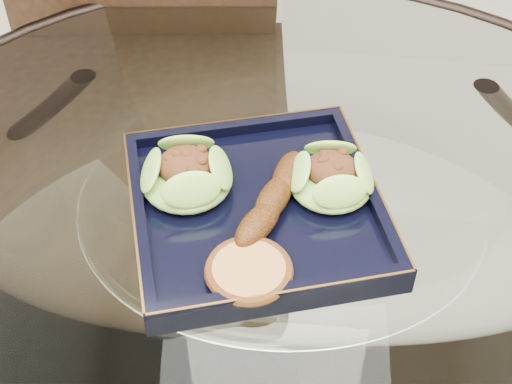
{
  "coord_description": "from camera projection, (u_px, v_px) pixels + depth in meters",
  "views": [
    {
      "loc": [
        -0.0,
        -0.54,
        1.34
      ],
      "look_at": [
        -0.03,
        0.01,
        0.8
      ],
      "focal_mm": 50.0,
      "sensor_mm": 36.0,
      "label": 1
    }
  ],
  "objects": [
    {
      "name": "roasted_plantain",
      "position": [
        274.0,
        198.0,
        0.77
      ],
      "size": [
        0.09,
        0.15,
        0.03
      ],
      "primitive_type": "ellipsoid",
      "rotation": [
        0.0,
        0.0,
        1.19
      ],
      "color": "#5A2B09",
      "rests_on": "navy_plate"
    },
    {
      "name": "dining_chair",
      "position": [
        146.0,
        137.0,
        1.17
      ],
      "size": [
        0.47,
        0.47,
        1.05
      ],
      "rotation": [
        0.0,
        0.0,
        0.05
      ],
      "color": "#321E10",
      "rests_on": "ground"
    },
    {
      "name": "dining_table",
      "position": [
        277.0,
        314.0,
        0.91
      ],
      "size": [
        1.13,
        1.13,
        0.77
      ],
      "color": "white",
      "rests_on": "ground"
    },
    {
      "name": "lettuce_wrap_left",
      "position": [
        187.0,
        177.0,
        0.79
      ],
      "size": [
        0.12,
        0.12,
        0.04
      ],
      "primitive_type": "ellipsoid",
      "rotation": [
        0.0,
        0.0,
        -0.26
      ],
      "color": "#5FA02E",
      "rests_on": "navy_plate"
    },
    {
      "name": "lettuce_wrap_right",
      "position": [
        331.0,
        180.0,
        0.79
      ],
      "size": [
        0.12,
        0.12,
        0.03
      ],
      "primitive_type": "ellipsoid",
      "rotation": [
        0.0,
        0.0,
        -0.33
      ],
      "color": "#5BA931",
      "rests_on": "navy_plate"
    },
    {
      "name": "navy_plate",
      "position": [
        256.0,
        211.0,
        0.79
      ],
      "size": [
        0.33,
        0.33,
        0.02
      ],
      "primitive_type": "cube",
      "rotation": [
        0.0,
        0.0,
        0.24
      ],
      "color": "black",
      "rests_on": "dining_table"
    },
    {
      "name": "crumb_patty",
      "position": [
        249.0,
        272.0,
        0.71
      ],
      "size": [
        0.08,
        0.08,
        0.01
      ],
      "primitive_type": "cylinder",
      "rotation": [
        0.0,
        0.0,
        0.02
      ],
      "color": "#CB8443",
      "rests_on": "navy_plate"
    }
  ]
}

